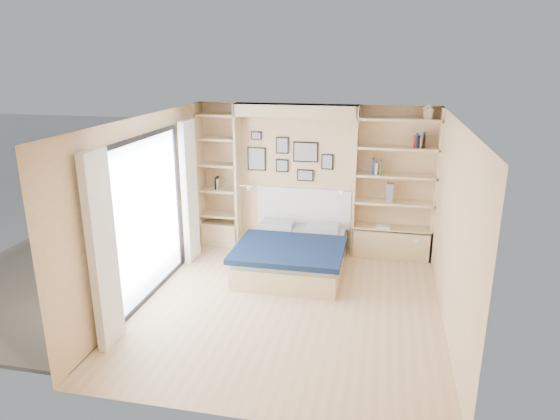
# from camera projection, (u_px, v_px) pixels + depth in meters

# --- Properties ---
(ground) EXTENTS (4.50, 4.50, 0.00)m
(ground) POSITION_uv_depth(u_px,v_px,m) (289.00, 306.00, 6.76)
(ground) COLOR #D4B281
(ground) RESTS_ON ground
(room_shell) EXTENTS (4.50, 4.50, 4.50)m
(room_shell) POSITION_uv_depth(u_px,v_px,m) (283.00, 198.00, 7.94)
(room_shell) COLOR #E6BE8B
(room_shell) RESTS_ON ground
(bed) EXTENTS (1.63, 2.01, 1.07)m
(bed) POSITION_uv_depth(u_px,v_px,m) (293.00, 253.00, 7.87)
(bed) COLOR beige
(bed) RESTS_ON ground
(photo_gallery) EXTENTS (1.48, 0.02, 0.82)m
(photo_gallery) POSITION_uv_depth(u_px,v_px,m) (288.00, 157.00, 8.45)
(photo_gallery) COLOR black
(photo_gallery) RESTS_ON ground
(reading_lamps) EXTENTS (1.92, 0.12, 0.15)m
(reading_lamps) POSITION_uv_depth(u_px,v_px,m) (294.00, 189.00, 8.36)
(reading_lamps) COLOR silver
(reading_lamps) RESTS_ON ground
(shelf_decor) EXTENTS (3.56, 0.23, 2.03)m
(shelf_decor) POSITION_uv_depth(u_px,v_px,m) (382.00, 157.00, 7.97)
(shelf_decor) COLOR navy
(shelf_decor) RESTS_ON ground
(deck) EXTENTS (3.20, 4.00, 0.05)m
(deck) POSITION_uv_depth(u_px,v_px,m) (53.00, 282.00, 7.46)
(deck) COLOR #6D6150
(deck) RESTS_ON ground
(deck_chair) EXTENTS (0.64, 0.84, 0.75)m
(deck_chair) POSITION_uv_depth(u_px,v_px,m) (100.00, 263.00, 7.26)
(deck_chair) COLOR tan
(deck_chair) RESTS_ON ground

